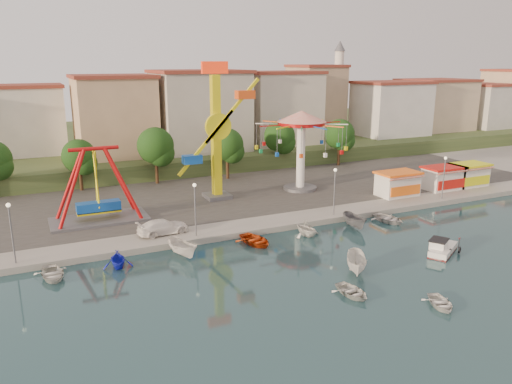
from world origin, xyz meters
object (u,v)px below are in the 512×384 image
wave_swinger (301,132)px  cabin_motorboat (442,249)px  rowboat_a (352,292)px  van (163,227)px  pirate_ship_ride (97,186)px  skiff (357,263)px  kamikaze_tower (220,135)px

wave_swinger → cabin_motorboat: size_ratio=2.57×
rowboat_a → van: 20.51m
wave_swinger → pirate_ship_ride: bearing=-174.5°
skiff → rowboat_a: bearing=-97.7°
pirate_ship_ride → cabin_motorboat: bearing=-38.1°
pirate_ship_ride → wave_swinger: (26.14, 2.54, 3.80)m
wave_swinger → skiff: bearing=-109.5°
wave_swinger → cabin_motorboat: wave_swinger is taller
kamikaze_tower → rowboat_a: bearing=-90.6°
kamikaze_tower → cabin_motorboat: kamikaze_tower is taller
pirate_ship_ride → van: 9.13m
rowboat_a → kamikaze_tower: bearing=85.1°
wave_swinger → rowboat_a: 30.83m
kamikaze_tower → wave_swinger: size_ratio=1.42×
pirate_ship_ride → rowboat_a: size_ratio=3.11×
rowboat_a → skiff: 4.44m
pirate_ship_ride → skiff: 28.12m
kamikaze_tower → cabin_motorboat: (12.28, -24.45, -8.07)m
kamikaze_tower → skiff: size_ratio=3.94×
kamikaze_tower → skiff: bearing=-84.1°
kamikaze_tower → wave_swinger: 11.11m
wave_swinger → van: 24.12m
kamikaze_tower → cabin_motorboat: 28.53m
wave_swinger → kamikaze_tower: bearing=177.6°
skiff → van: bearing=163.0°
skiff → kamikaze_tower: bearing=128.4°
kamikaze_tower → skiff: kamikaze_tower is taller
kamikaze_tower → van: 15.81m
cabin_motorboat → van: 26.58m
kamikaze_tower → skiff: (2.55, -24.65, -7.66)m
wave_swinger → cabin_motorboat: 25.24m
wave_swinger → skiff: (-8.55, -24.17, -7.39)m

